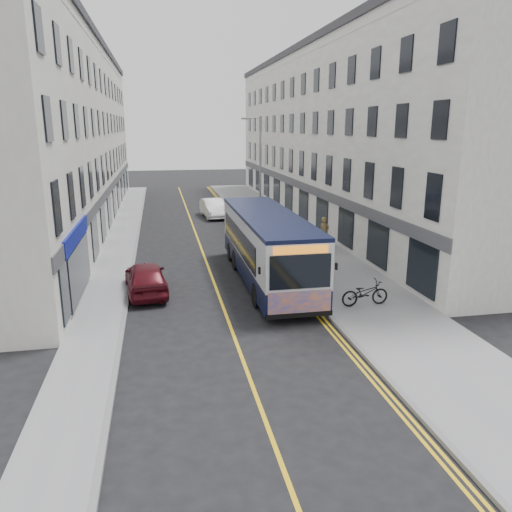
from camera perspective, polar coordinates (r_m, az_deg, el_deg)
name	(u,v)px	position (r m, az deg, el deg)	size (l,w,h in m)	color
ground	(226,315)	(20.30, -3.46, -6.70)	(140.00, 140.00, 0.00)	black
pavement_east	(296,241)	(32.78, 4.60, 1.68)	(4.50, 64.00, 0.12)	gray
pavement_west	(119,249)	(31.72, -15.39, 0.76)	(2.00, 64.00, 0.12)	gray
kerb_east	(262,243)	(32.26, 0.74, 1.52)	(0.18, 64.00, 0.13)	slate
kerb_west	(136,248)	(31.65, -13.58, 0.85)	(0.18, 64.00, 0.13)	slate
road_centre_line	(201,246)	(31.72, -6.35, 1.09)	(0.12, 64.00, 0.01)	yellow
road_dbl_yellow_inner	(256,244)	(32.18, -0.04, 1.38)	(0.10, 64.00, 0.01)	yellow
road_dbl_yellow_outer	(259,244)	(32.22, 0.31, 1.40)	(0.10, 64.00, 0.01)	yellow
terrace_east	(330,137)	(42.13, 8.50, 13.27)	(6.00, 46.00, 13.00)	white
terrace_west	(66,138)	(40.31, -20.93, 12.44)	(6.00, 46.00, 13.00)	white
streetlamp	(259,173)	(33.55, 0.35, 9.50)	(1.32, 0.18, 8.00)	gray
city_bus	(267,245)	(24.03, 1.29, 1.30)	(2.69, 11.55, 3.35)	black
bicycle	(365,293)	(21.24, 12.34, -4.15)	(0.71, 2.04, 1.07)	black
pedestrian_near	(324,232)	(30.92, 7.81, 2.70)	(0.69, 0.45, 1.88)	olive
pedestrian_far	(290,225)	(32.94, 3.95, 3.52)	(0.91, 0.71, 1.87)	black
car_white	(213,208)	(41.89, -4.89, 5.47)	(1.60, 4.60, 1.52)	white
car_maroon	(146,278)	(23.08, -12.48, -2.42)	(1.76, 4.37, 1.49)	#510D16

